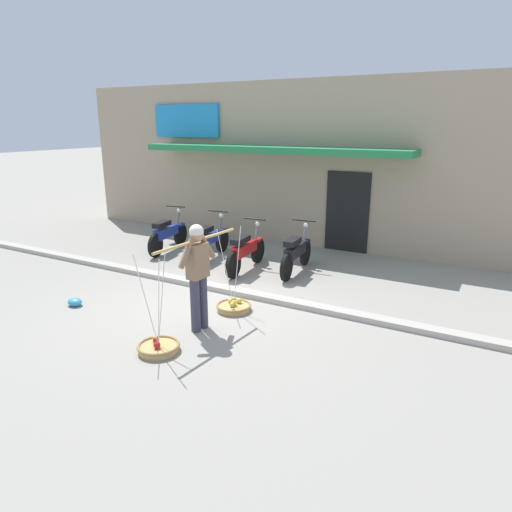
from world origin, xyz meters
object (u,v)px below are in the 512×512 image
Objects in this scene: motorcycle_end_of_row at (296,253)px; motorcycle_nearest_shop at (167,234)px; fruit_vendor at (198,270)px; fruit_basket_right_side at (158,347)px; fruit_basket_left_side at (234,306)px; motorcycle_third_in_row at (245,251)px; motorcycle_second_in_row at (209,240)px; plastic_litter_bag at (75,302)px.

motorcycle_nearest_shop is at bearing 179.72° from motorcycle_end_of_row.
fruit_vendor is 1.24× the size of fruit_basket_right_side.
fruit_basket_left_side is 2.48m from motorcycle_end_of_row.
fruit_basket_left_side reaches higher than motorcycle_nearest_shop.
fruit_vendor is at bearing -94.67° from fruit_basket_left_side.
motorcycle_nearest_shop and motorcycle_third_in_row have the same top height.
motorcycle_second_in_row is at bearing 131.93° from fruit_basket_left_side.
fruit_vendor is at bearing -73.21° from motorcycle_third_in_row.
motorcycle_third_in_row is at bearing 63.31° from plastic_litter_bag.
plastic_litter_bag is (-2.60, -1.20, -0.01)m from fruit_basket_left_side.
motorcycle_second_in_row is (1.30, -0.02, 0.00)m from motorcycle_nearest_shop.
fruit_basket_right_side is 2.52m from plastic_litter_bag.
motorcycle_end_of_row is (1.03, 0.40, 0.00)m from motorcycle_third_in_row.
motorcycle_second_in_row is (-2.19, 2.44, 0.38)m from fruit_basket_left_side.
motorcycle_second_in_row is at bearing -1.07° from motorcycle_nearest_shop.
fruit_basket_right_side is at bearing -51.86° from motorcycle_nearest_shop.
fruit_basket_right_side is at bearing -78.06° from motorcycle_third_in_row.
fruit_basket_left_side is at bearing 85.33° from fruit_vendor.
plastic_litter_bag is at bearing 166.34° from fruit_basket_right_side.
fruit_basket_right_side is at bearing -13.66° from plastic_litter_bag.
fruit_vendor is at bearing 85.15° from fruit_basket_right_side.
plastic_litter_bag is (-2.67, -3.65, -0.38)m from motorcycle_end_of_row.
motorcycle_third_in_row is 1.00× the size of motorcycle_end_of_row.
plastic_litter_bag is at bearing -116.69° from motorcycle_third_in_row.
fruit_basket_left_side is 5.18× the size of plastic_litter_bag.
motorcycle_second_in_row is (-2.04, 4.23, 0.38)m from fruit_basket_right_side.
fruit_basket_right_side is at bearing -92.97° from motorcycle_end_of_row.
plastic_litter_bag is (-0.41, -3.64, -0.38)m from motorcycle_second_in_row.
fruit_basket_right_side reaches higher than motorcycle_third_in_row.
motorcycle_nearest_shop is 1.30m from motorcycle_second_in_row.
motorcycle_nearest_shop is (-3.34, 4.26, 0.38)m from fruit_basket_right_side.
motorcycle_nearest_shop is at bearing 144.82° from fruit_basket_left_side.
fruit_basket_right_side reaches higher than motorcycle_second_in_row.
fruit_vendor is 0.99× the size of motorcycle_nearest_shop.
fruit_basket_left_side reaches higher than motorcycle_end_of_row.
motorcycle_nearest_shop is 3.56m from motorcycle_end_of_row.
fruit_vendor is 0.99× the size of motorcycle_second_in_row.
motorcycle_third_in_row is at bearing -158.93° from motorcycle_end_of_row.
motorcycle_nearest_shop is 6.46× the size of plastic_litter_bag.
fruit_vendor is at bearing 6.84° from plastic_litter_bag.
fruit_basket_left_side reaches higher than motorcycle_third_in_row.
fruit_basket_left_side and fruit_basket_right_side have the same top height.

